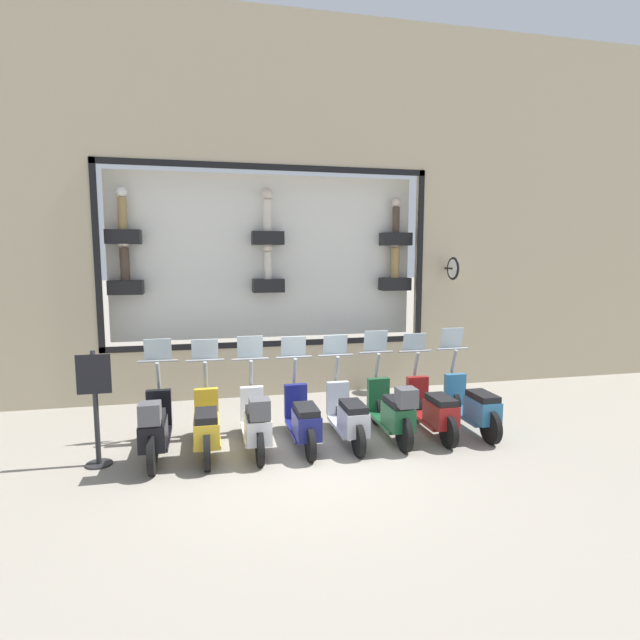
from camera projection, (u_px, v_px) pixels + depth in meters
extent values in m
plane|color=gray|center=(301.00, 458.00, 7.27)|extent=(120.00, 120.00, 0.00)
cube|color=tan|center=(270.00, 369.00, 10.68)|extent=(0.40, 6.71, 1.05)
cube|color=tan|center=(267.00, 89.00, 9.97)|extent=(0.40, 6.71, 2.99)
cube|color=black|center=(269.00, 167.00, 9.96)|extent=(0.04, 6.71, 0.12)
cube|color=black|center=(271.00, 344.00, 10.41)|extent=(0.04, 6.71, 0.12)
cube|color=black|center=(420.00, 257.00, 10.91)|extent=(0.04, 0.12, 3.70)
cube|color=black|center=(97.00, 257.00, 9.46)|extent=(0.04, 0.12, 3.70)
cube|color=silver|center=(267.00, 257.00, 10.72)|extent=(0.04, 6.47, 3.46)
cube|color=black|center=(396.00, 239.00, 11.09)|extent=(0.36, 0.66, 0.28)
cylinder|color=#47382D|center=(396.00, 220.00, 11.04)|extent=(0.16, 0.16, 0.56)
sphere|color=beige|center=(396.00, 202.00, 10.99)|extent=(0.20, 0.20, 0.20)
cube|color=black|center=(268.00, 238.00, 10.46)|extent=(0.36, 0.66, 0.28)
cylinder|color=silver|center=(267.00, 216.00, 10.40)|extent=(0.18, 0.18, 0.65)
sphere|color=beige|center=(267.00, 194.00, 10.35)|extent=(0.24, 0.24, 0.24)
cube|color=black|center=(123.00, 237.00, 9.83)|extent=(0.36, 0.66, 0.28)
cylinder|color=#9E7F4C|center=(122.00, 214.00, 9.78)|extent=(0.17, 0.17, 0.62)
sphere|color=white|center=(121.00, 191.00, 9.72)|extent=(0.23, 0.23, 0.23)
cube|color=black|center=(395.00, 284.00, 11.21)|extent=(0.36, 0.66, 0.28)
cylinder|color=#9E7F4C|center=(395.00, 263.00, 11.15)|extent=(0.19, 0.19, 0.67)
sphere|color=beige|center=(396.00, 242.00, 11.10)|extent=(0.24, 0.24, 0.24)
cube|color=black|center=(268.00, 286.00, 10.59)|extent=(0.36, 0.66, 0.28)
cylinder|color=silver|center=(268.00, 266.00, 10.53)|extent=(0.16, 0.16, 0.56)
sphere|color=beige|center=(268.00, 247.00, 10.48)|extent=(0.20, 0.20, 0.20)
cube|color=black|center=(126.00, 287.00, 9.96)|extent=(0.36, 0.66, 0.28)
cylinder|color=#47382D|center=(125.00, 264.00, 9.90)|extent=(0.18, 0.18, 0.65)
sphere|color=beige|center=(124.00, 241.00, 9.84)|extent=(0.23, 0.23, 0.23)
cylinder|color=black|center=(449.00, 268.00, 10.91)|extent=(0.35, 0.05, 0.05)
torus|color=black|center=(453.00, 269.00, 10.75)|extent=(0.50, 0.05, 0.50)
cylinder|color=white|center=(453.00, 269.00, 10.75)|extent=(0.41, 0.03, 0.41)
cylinder|color=black|center=(452.00, 404.00, 9.02)|extent=(0.54, 0.09, 0.54)
cylinder|color=black|center=(491.00, 427.00, 7.79)|extent=(0.54, 0.09, 0.54)
cube|color=teal|center=(470.00, 415.00, 8.41)|extent=(1.02, 0.38, 0.06)
cube|color=teal|center=(482.00, 410.00, 8.02)|extent=(0.61, 0.35, 0.36)
cube|color=black|center=(483.00, 396.00, 7.99)|extent=(0.58, 0.31, 0.10)
cube|color=teal|center=(455.00, 389.00, 8.90)|extent=(0.12, 0.37, 0.56)
cylinder|color=gray|center=(454.00, 361.00, 8.90)|extent=(0.20, 0.06, 0.45)
cylinder|color=gray|center=(452.00, 349.00, 8.94)|extent=(0.04, 0.61, 0.04)
cube|color=silver|center=(452.00, 338.00, 8.96)|extent=(0.10, 0.42, 0.38)
cylinder|color=black|center=(414.00, 407.00, 8.88)|extent=(0.51, 0.09, 0.51)
cylinder|color=black|center=(449.00, 432.00, 7.63)|extent=(0.51, 0.09, 0.51)
cube|color=maroon|center=(430.00, 419.00, 8.25)|extent=(1.02, 0.38, 0.06)
cube|color=maroon|center=(441.00, 414.00, 7.86)|extent=(0.61, 0.35, 0.36)
cube|color=black|center=(441.00, 400.00, 7.84)|extent=(0.58, 0.31, 0.10)
cube|color=maroon|center=(417.00, 392.00, 8.74)|extent=(0.12, 0.37, 0.56)
cylinder|color=gray|center=(416.00, 364.00, 8.75)|extent=(0.20, 0.06, 0.45)
cylinder|color=gray|center=(415.00, 351.00, 8.79)|extent=(0.04, 0.61, 0.04)
cube|color=silver|center=(414.00, 342.00, 8.80)|extent=(0.08, 0.42, 0.32)
cylinder|color=black|center=(376.00, 409.00, 8.71)|extent=(0.53, 0.09, 0.53)
cylinder|color=black|center=(404.00, 434.00, 7.47)|extent=(0.53, 0.09, 0.53)
cube|color=#19512D|center=(389.00, 422.00, 8.09)|extent=(1.02, 0.39, 0.06)
cube|color=#19512D|center=(398.00, 416.00, 7.70)|extent=(0.61, 0.35, 0.36)
cube|color=black|center=(398.00, 402.00, 7.68)|extent=(0.58, 0.31, 0.10)
cube|color=#19512D|center=(378.00, 394.00, 8.58)|extent=(0.12, 0.37, 0.56)
cylinder|color=gray|center=(377.00, 365.00, 8.58)|extent=(0.20, 0.06, 0.45)
cylinder|color=gray|center=(376.00, 352.00, 8.63)|extent=(0.04, 0.60, 0.04)
cube|color=silver|center=(375.00, 341.00, 8.64)|extent=(0.10, 0.42, 0.38)
cube|color=#4C4C51|center=(406.00, 397.00, 7.35)|extent=(0.28, 0.28, 0.28)
cylinder|color=black|center=(336.00, 413.00, 8.57)|extent=(0.49, 0.09, 0.49)
cylinder|color=black|center=(358.00, 440.00, 7.30)|extent=(0.49, 0.09, 0.49)
cube|color=#B7BCC6|center=(346.00, 426.00, 7.94)|extent=(1.02, 0.38, 0.06)
cube|color=#B7BCC6|center=(353.00, 421.00, 7.55)|extent=(0.61, 0.35, 0.36)
cube|color=black|center=(353.00, 406.00, 7.52)|extent=(0.58, 0.31, 0.10)
cube|color=#B7BCC6|center=(338.00, 398.00, 8.42)|extent=(0.12, 0.37, 0.56)
cylinder|color=gray|center=(337.00, 368.00, 8.43)|extent=(0.20, 0.06, 0.45)
cylinder|color=gray|center=(336.00, 355.00, 8.47)|extent=(0.04, 0.60, 0.04)
cube|color=silver|center=(335.00, 345.00, 8.49)|extent=(0.09, 0.42, 0.35)
cylinder|color=black|center=(295.00, 416.00, 8.41)|extent=(0.49, 0.09, 0.49)
cylinder|color=black|center=(310.00, 444.00, 7.14)|extent=(0.49, 0.09, 0.49)
cube|color=navy|center=(302.00, 430.00, 7.78)|extent=(1.02, 0.39, 0.06)
cube|color=navy|center=(306.00, 425.00, 7.39)|extent=(0.61, 0.35, 0.36)
cube|color=black|center=(306.00, 410.00, 7.36)|extent=(0.58, 0.31, 0.10)
cube|color=navy|center=(296.00, 401.00, 8.26)|extent=(0.12, 0.37, 0.56)
cylinder|color=gray|center=(295.00, 371.00, 8.27)|extent=(0.20, 0.06, 0.45)
cylinder|color=gray|center=(294.00, 357.00, 8.31)|extent=(0.04, 0.61, 0.04)
cube|color=silver|center=(293.00, 346.00, 8.33)|extent=(0.09, 0.42, 0.35)
cylinder|color=black|center=(252.00, 419.00, 8.25)|extent=(0.49, 0.09, 0.49)
cylinder|color=black|center=(260.00, 448.00, 6.98)|extent=(0.49, 0.09, 0.49)
cube|color=silver|center=(255.00, 433.00, 7.62)|extent=(1.02, 0.39, 0.06)
cube|color=silver|center=(258.00, 428.00, 7.23)|extent=(0.61, 0.35, 0.36)
cube|color=black|center=(257.00, 413.00, 7.20)|extent=(0.58, 0.31, 0.10)
cube|color=silver|center=(252.00, 404.00, 8.11)|extent=(0.12, 0.37, 0.56)
cylinder|color=gray|center=(251.00, 373.00, 8.11)|extent=(0.20, 0.06, 0.45)
cylinder|color=gray|center=(250.00, 359.00, 8.15)|extent=(0.04, 0.60, 0.04)
cube|color=silver|center=(250.00, 347.00, 8.17)|extent=(0.10, 0.42, 0.38)
cube|color=#4C4C51|center=(260.00, 409.00, 6.86)|extent=(0.28, 0.28, 0.28)
cylinder|color=black|center=(207.00, 422.00, 8.08)|extent=(0.51, 0.09, 0.51)
cylinder|color=black|center=(207.00, 452.00, 6.83)|extent=(0.51, 0.09, 0.51)
cube|color=gold|center=(207.00, 436.00, 7.46)|extent=(1.02, 0.38, 0.06)
cube|color=gold|center=(207.00, 431.00, 7.07)|extent=(0.61, 0.35, 0.36)
cube|color=black|center=(206.00, 416.00, 7.04)|extent=(0.58, 0.31, 0.10)
cube|color=gold|center=(206.00, 406.00, 7.95)|extent=(0.12, 0.37, 0.56)
cylinder|color=gray|center=(206.00, 374.00, 7.95)|extent=(0.20, 0.06, 0.45)
cylinder|color=gray|center=(205.00, 360.00, 7.99)|extent=(0.04, 0.60, 0.04)
cube|color=silver|center=(205.00, 349.00, 8.01)|extent=(0.09, 0.42, 0.34)
cylinder|color=black|center=(160.00, 424.00, 7.90)|extent=(0.56, 0.09, 0.56)
cylinder|color=black|center=(152.00, 454.00, 6.69)|extent=(0.56, 0.09, 0.56)
cube|color=black|center=(157.00, 439.00, 7.30)|extent=(1.02, 0.38, 0.06)
cube|color=black|center=(153.00, 434.00, 6.91)|extent=(0.61, 0.35, 0.36)
cube|color=black|center=(153.00, 418.00, 6.88)|extent=(0.58, 0.31, 0.10)
cube|color=black|center=(159.00, 407.00, 7.78)|extent=(0.12, 0.37, 0.56)
cylinder|color=gray|center=(158.00, 375.00, 7.79)|extent=(0.20, 0.06, 0.45)
cylinder|color=gray|center=(158.00, 361.00, 7.83)|extent=(0.04, 0.61, 0.04)
cube|color=silver|center=(158.00, 350.00, 7.85)|extent=(0.09, 0.42, 0.35)
cube|color=#4C4C51|center=(150.00, 413.00, 6.56)|extent=(0.28, 0.28, 0.28)
cylinder|color=#232326|center=(99.00, 464.00, 7.02)|extent=(0.36, 0.36, 0.02)
cylinder|color=#232326|center=(96.00, 409.00, 6.92)|extent=(0.07, 0.07, 1.64)
cube|color=black|center=(94.00, 374.00, 6.84)|extent=(0.03, 0.45, 0.55)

